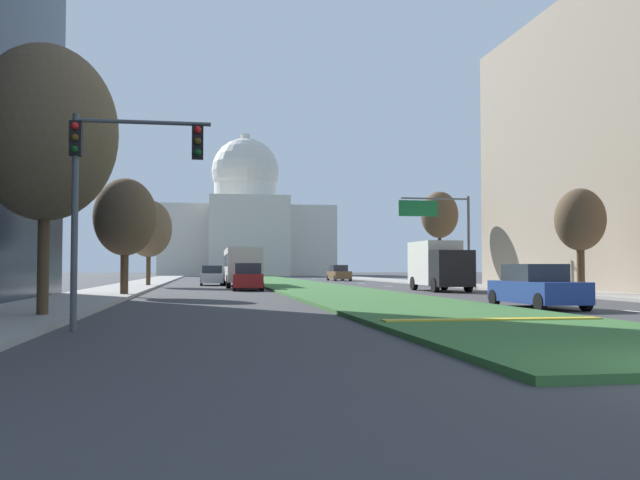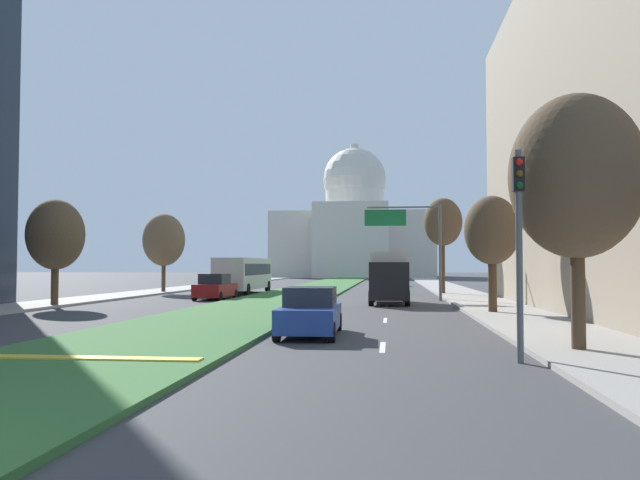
{
  "view_description": "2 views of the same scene",
  "coord_description": "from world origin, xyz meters",
  "px_view_note": "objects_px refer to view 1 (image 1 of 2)",
  "views": [
    {
      "loc": [
        -7.38,
        -8.12,
        1.51
      ],
      "look_at": [
        2.57,
        51.93,
        3.96
      ],
      "focal_mm": 38.46,
      "sensor_mm": 36.0,
      "label": 1
    },
    {
      "loc": [
        7.38,
        -5.75,
        2.37
      ],
      "look_at": [
        2.28,
        40.09,
        4.22
      ],
      "focal_mm": 35.63,
      "sensor_mm": 36.0,
      "label": 2
    }
  ],
  "objects_px": {
    "street_tree_right_mid": "(580,220)",
    "sedan_distant": "(212,276)",
    "traffic_light_near_left": "(112,173)",
    "street_tree_left_far": "(149,229)",
    "capitol_building": "(245,228)",
    "street_tree_left_near": "(45,133)",
    "overhead_guide_sign": "(443,223)",
    "sedan_far_horizon": "(339,273)",
    "street_tree_right_far": "(439,215)",
    "sedan_lead_stopped": "(536,287)",
    "street_tree_left_mid": "(125,217)",
    "city_bus": "(242,264)",
    "box_truck_delivery": "(439,265)",
    "sedan_midblock": "(248,278)"
  },
  "relations": [
    {
      "from": "street_tree_left_mid",
      "to": "street_tree_right_mid",
      "type": "xyz_separation_m",
      "value": [
        23.83,
        -2.87,
        -0.08
      ]
    },
    {
      "from": "sedan_far_horizon",
      "to": "box_truck_delivery",
      "type": "relative_size",
      "value": 0.74
    },
    {
      "from": "capitol_building",
      "to": "street_tree_left_near",
      "type": "distance_m",
      "value": 113.09
    },
    {
      "from": "capitol_building",
      "to": "box_truck_delivery",
      "type": "relative_size",
      "value": 5.02
    },
    {
      "from": "street_tree_right_mid",
      "to": "sedan_midblock",
      "type": "height_order",
      "value": "street_tree_right_mid"
    },
    {
      "from": "traffic_light_near_left",
      "to": "capitol_building",
      "type": "bearing_deg",
      "value": 85.25
    },
    {
      "from": "capitol_building",
      "to": "street_tree_left_near",
      "type": "relative_size",
      "value": 3.99
    },
    {
      "from": "street_tree_left_far",
      "to": "sedan_far_horizon",
      "type": "height_order",
      "value": "street_tree_left_far"
    },
    {
      "from": "street_tree_left_near",
      "to": "street_tree_right_far",
      "type": "bearing_deg",
      "value": 54.46
    },
    {
      "from": "capitol_building",
      "to": "overhead_guide_sign",
      "type": "height_order",
      "value": "capitol_building"
    },
    {
      "from": "street_tree_left_near",
      "to": "street_tree_left_mid",
      "type": "xyz_separation_m",
      "value": [
        0.5,
        15.58,
        -1.35
      ]
    },
    {
      "from": "traffic_light_near_left",
      "to": "city_bus",
      "type": "distance_m",
      "value": 37.21
    },
    {
      "from": "street_tree_left_near",
      "to": "sedan_far_horizon",
      "type": "bearing_deg",
      "value": 70.6
    },
    {
      "from": "street_tree_right_mid",
      "to": "street_tree_left_far",
      "type": "xyz_separation_m",
      "value": [
        -24.1,
        20.97,
        0.52
      ]
    },
    {
      "from": "capitol_building",
      "to": "sedan_midblock",
      "type": "distance_m",
      "value": 88.56
    },
    {
      "from": "street_tree_left_mid",
      "to": "street_tree_left_near",
      "type": "bearing_deg",
      "value": -91.84
    },
    {
      "from": "street_tree_left_near",
      "to": "street_tree_left_mid",
      "type": "height_order",
      "value": "street_tree_left_near"
    },
    {
      "from": "sedan_lead_stopped",
      "to": "street_tree_left_mid",
      "type": "bearing_deg",
      "value": 141.75
    },
    {
      "from": "overhead_guide_sign",
      "to": "street_tree_left_mid",
      "type": "relative_size",
      "value": 1.06
    },
    {
      "from": "overhead_guide_sign",
      "to": "capitol_building",
      "type": "bearing_deg",
      "value": 95.75
    },
    {
      "from": "street_tree_right_mid",
      "to": "street_tree_right_far",
      "type": "bearing_deg",
      "value": 91.86
    },
    {
      "from": "overhead_guide_sign",
      "to": "street_tree_left_near",
      "type": "relative_size",
      "value": 0.81
    },
    {
      "from": "street_tree_right_far",
      "to": "street_tree_left_far",
      "type": "bearing_deg",
      "value": 178.61
    },
    {
      "from": "traffic_light_near_left",
      "to": "sedan_far_horizon",
      "type": "relative_size",
      "value": 1.1
    },
    {
      "from": "capitol_building",
      "to": "street_tree_right_mid",
      "type": "bearing_deg",
      "value": -82.99
    },
    {
      "from": "capitol_building",
      "to": "sedan_far_horizon",
      "type": "xyz_separation_m",
      "value": [
        7.44,
        -56.98,
        -8.44
      ]
    },
    {
      "from": "street_tree_right_mid",
      "to": "street_tree_right_far",
      "type": "xyz_separation_m",
      "value": [
        -0.66,
        20.41,
        1.82
      ]
    },
    {
      "from": "street_tree_left_near",
      "to": "street_tree_right_mid",
      "type": "height_order",
      "value": "street_tree_left_near"
    },
    {
      "from": "sedan_far_horizon",
      "to": "sedan_distant",
      "type": "bearing_deg",
      "value": -129.24
    },
    {
      "from": "capitol_building",
      "to": "city_bus",
      "type": "relative_size",
      "value": 2.92
    },
    {
      "from": "street_tree_left_near",
      "to": "street_tree_right_far",
      "type": "xyz_separation_m",
      "value": [
        23.66,
        33.12,
        0.38
      ]
    },
    {
      "from": "street_tree_right_mid",
      "to": "sedan_lead_stopped",
      "type": "distance_m",
      "value": 12.91
    },
    {
      "from": "street_tree_right_mid",
      "to": "sedan_distant",
      "type": "bearing_deg",
      "value": 127.46
    },
    {
      "from": "overhead_guide_sign",
      "to": "sedan_lead_stopped",
      "type": "bearing_deg",
      "value": -100.85
    },
    {
      "from": "capitol_building",
      "to": "sedan_far_horizon",
      "type": "relative_size",
      "value": 6.8
    },
    {
      "from": "sedan_lead_stopped",
      "to": "street_tree_left_near",
      "type": "bearing_deg",
      "value": -170.56
    },
    {
      "from": "street_tree_left_mid",
      "to": "sedan_midblock",
      "type": "xyz_separation_m",
      "value": [
        6.88,
        8.77,
        -3.26
      ]
    },
    {
      "from": "capitol_building",
      "to": "street_tree_left_far",
      "type": "height_order",
      "value": "capitol_building"
    },
    {
      "from": "street_tree_left_near",
      "to": "street_tree_left_far",
      "type": "xyz_separation_m",
      "value": [
        0.22,
        33.69,
        -0.91
      ]
    },
    {
      "from": "capitol_building",
      "to": "sedan_distant",
      "type": "relative_size",
      "value": 7.29
    },
    {
      "from": "street_tree_left_far",
      "to": "street_tree_right_far",
      "type": "distance_m",
      "value": 23.48
    },
    {
      "from": "street_tree_left_near",
      "to": "city_bus",
      "type": "bearing_deg",
      "value": 77.33
    },
    {
      "from": "street_tree_right_far",
      "to": "street_tree_right_mid",
      "type": "bearing_deg",
      "value": -88.14
    },
    {
      "from": "overhead_guide_sign",
      "to": "street_tree_right_far",
      "type": "distance_m",
      "value": 9.09
    },
    {
      "from": "traffic_light_near_left",
      "to": "street_tree_left_far",
      "type": "relative_size",
      "value": 0.77
    },
    {
      "from": "sedan_distant",
      "to": "box_truck_delivery",
      "type": "xyz_separation_m",
      "value": [
        14.24,
        -16.7,
        0.89
      ]
    },
    {
      "from": "street_tree_left_mid",
      "to": "sedan_distant",
      "type": "xyz_separation_m",
      "value": [
        4.62,
        22.2,
        -3.31
      ]
    },
    {
      "from": "street_tree_left_near",
      "to": "street_tree_right_mid",
      "type": "relative_size",
      "value": 1.41
    },
    {
      "from": "street_tree_right_far",
      "to": "sedan_lead_stopped",
      "type": "bearing_deg",
      "value": -102.85
    },
    {
      "from": "traffic_light_near_left",
      "to": "sedan_far_horizon",
      "type": "distance_m",
      "value": 61.79
    }
  ]
}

